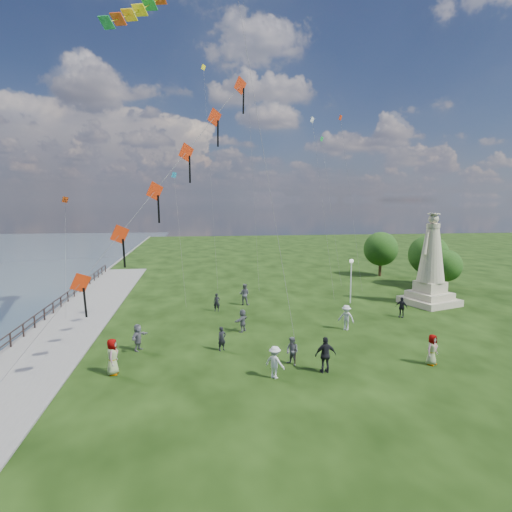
{
  "coord_description": "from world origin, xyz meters",
  "views": [
    {
      "loc": [
        -4.79,
        -19.28,
        9.11
      ],
      "look_at": [
        -1.0,
        8.0,
        5.5
      ],
      "focal_mm": 30.0,
      "sensor_mm": 36.0,
      "label": 1
    }
  ],
  "objects": [
    {
      "name": "person_3",
      "position": [
        1.85,
        1.76,
        0.97
      ],
      "size": [
        1.16,
        0.62,
        1.95
      ],
      "primitive_type": "imported",
      "rotation": [
        0.0,
        0.0,
        3.17
      ],
      "color": "black",
      "rests_on": "ground"
    },
    {
      "name": "red_kite_train",
      "position": [
        -6.28,
        4.61,
        10.3
      ],
      "size": [
        11.99,
        9.35,
        16.62
      ],
      "color": "black",
      "rests_on": "ground"
    },
    {
      "name": "person_4",
      "position": [
        8.04,
        2.0,
        0.87
      ],
      "size": [
        0.99,
        0.88,
        1.73
      ],
      "primitive_type": "imported",
      "rotation": [
        0.0,
        0.0,
        0.53
      ],
      "color": "#595960",
      "rests_on": "ground"
    },
    {
      "name": "statue",
      "position": [
        15.39,
        15.05,
        3.02
      ],
      "size": [
        4.98,
        4.98,
        8.0
      ],
      "rotation": [
        0.0,
        0.0,
        0.33
      ],
      "color": "tan",
      "rests_on": "ground"
    },
    {
      "name": "person_7",
      "position": [
        -0.76,
        17.13,
        0.94
      ],
      "size": [
        1.05,
        0.85,
        1.87
      ],
      "primitive_type": "imported",
      "rotation": [
        0.0,
        0.0,
        2.77
      ],
      "color": "#595960",
      "rests_on": "ground"
    },
    {
      "name": "person_8",
      "position": [
        5.56,
        8.88,
        0.89
      ],
      "size": [
        1.27,
        1.18,
        1.78
      ],
      "primitive_type": "imported",
      "rotation": [
        0.0,
        0.0,
        -0.67
      ],
      "color": "silver",
      "rests_on": "ground"
    },
    {
      "name": "person_0",
      "position": [
        -3.39,
        5.88,
        0.74
      ],
      "size": [
        0.64,
        0.56,
        1.48
      ],
      "primitive_type": "imported",
      "rotation": [
        0.0,
        0.0,
        0.47
      ],
      "color": "black",
      "rests_on": "ground"
    },
    {
      "name": "lamppost",
      "position": [
        8.66,
        16.45,
        2.86
      ],
      "size": [
        0.37,
        0.37,
        3.96
      ],
      "color": "silver",
      "rests_on": "ground"
    },
    {
      "name": "waterfront",
      "position": [
        -15.24,
        8.99,
        -0.06
      ],
      "size": [
        200.0,
        200.0,
        1.51
      ],
      "color": "#34454F",
      "rests_on": "ground"
    },
    {
      "name": "person_10",
      "position": [
        -9.29,
        3.06,
        0.96
      ],
      "size": [
        0.62,
        0.97,
        1.93
      ],
      "primitive_type": "imported",
      "rotation": [
        0.0,
        0.0,
        1.52
      ],
      "color": "#595960",
      "rests_on": "ground"
    },
    {
      "name": "tree_row",
      "position": [
        18.62,
        24.68,
        3.18
      ],
      "size": [
        6.5,
        12.82,
        5.44
      ],
      "color": "#382314",
      "rests_on": "ground"
    },
    {
      "name": "person_2",
      "position": [
        -0.93,
        1.44,
        0.84
      ],
      "size": [
        1.19,
        1.15,
        1.69
      ],
      "primitive_type": "imported",
      "rotation": [
        0.0,
        0.0,
        2.41
      ],
      "color": "silver",
      "rests_on": "ground"
    },
    {
      "name": "person_9",
      "position": [
        10.95,
        11.4,
        0.8
      ],
      "size": [
        0.99,
        1.02,
        1.61
      ],
      "primitive_type": "imported",
      "rotation": [
        0.0,
        0.0,
        -0.82
      ],
      "color": "black",
      "rests_on": "ground"
    },
    {
      "name": "person_11",
      "position": [
        -1.75,
        9.44,
        0.79
      ],
      "size": [
        1.39,
        1.56,
        1.59
      ],
      "primitive_type": "imported",
      "rotation": [
        0.0,
        0.0,
        4.07
      ],
      "color": "#595960",
      "rests_on": "ground"
    },
    {
      "name": "person_6",
      "position": [
        -3.26,
        15.25,
        0.75
      ],
      "size": [
        0.57,
        0.39,
        1.49
      ],
      "primitive_type": "imported",
      "rotation": [
        0.0,
        0.0,
        -0.06
      ],
      "color": "black",
      "rests_on": "ground"
    },
    {
      "name": "person_5",
      "position": [
        -8.45,
        6.59,
        0.83
      ],
      "size": [
        1.26,
        1.67,
        1.65
      ],
      "primitive_type": "imported",
      "rotation": [
        0.0,
        0.0,
        1.13
      ],
      "color": "#595960",
      "rests_on": "ground"
    },
    {
      "name": "small_kites",
      "position": [
        0.67,
        23.95,
        14.57
      ],
      "size": [
        27.59,
        14.69,
        31.07
      ],
      "color": "teal",
      "rests_on": "ground"
    },
    {
      "name": "person_1",
      "position": [
        0.35,
        3.04,
        0.79
      ],
      "size": [
        0.84,
        0.9,
        1.58
      ],
      "primitive_type": "imported",
      "rotation": [
        0.0,
        0.0,
        -0.92
      ],
      "color": "#595960",
      "rests_on": "ground"
    }
  ]
}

